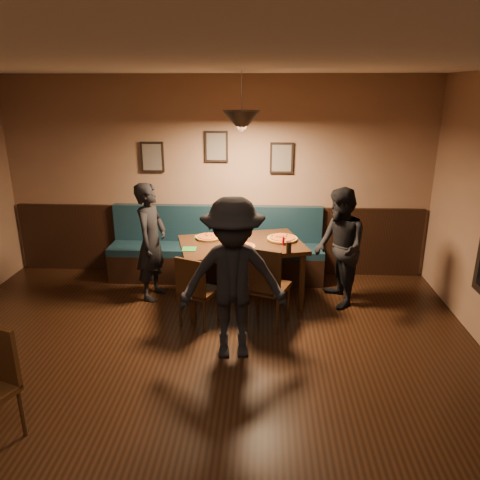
{
  "coord_description": "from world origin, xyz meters",
  "views": [
    {
      "loc": [
        0.66,
        -2.94,
        2.62
      ],
      "look_at": [
        0.4,
        2.11,
        0.95
      ],
      "focal_mm": 34.58,
      "sensor_mm": 36.0,
      "label": 1
    }
  ],
  "objects_px": {
    "chair_near_left": "(199,290)",
    "diner_front": "(233,280)",
    "booth_bench": "(216,246)",
    "soda_glass": "(289,247)",
    "tabasco_bottle": "(283,240)",
    "dining_table": "(241,273)",
    "chair_near_right": "(268,285)",
    "diner_right": "(339,248)",
    "diner_left": "(151,242)"
  },
  "relations": [
    {
      "from": "dining_table",
      "to": "diner_right",
      "type": "bearing_deg",
      "value": -14.31
    },
    {
      "from": "dining_table",
      "to": "soda_glass",
      "type": "xyz_separation_m",
      "value": [
        0.56,
        -0.33,
        0.47
      ]
    },
    {
      "from": "chair_near_right",
      "to": "soda_glass",
      "type": "height_order",
      "value": "chair_near_right"
    },
    {
      "from": "dining_table",
      "to": "soda_glass",
      "type": "distance_m",
      "value": 0.8
    },
    {
      "from": "diner_left",
      "to": "soda_glass",
      "type": "bearing_deg",
      "value": -92.95
    },
    {
      "from": "dining_table",
      "to": "soda_glass",
      "type": "bearing_deg",
      "value": -45.27
    },
    {
      "from": "chair_near_right",
      "to": "diner_right",
      "type": "bearing_deg",
      "value": 54.9
    },
    {
      "from": "diner_front",
      "to": "tabasco_bottle",
      "type": "relative_size",
      "value": 12.86
    },
    {
      "from": "dining_table",
      "to": "diner_left",
      "type": "distance_m",
      "value": 1.21
    },
    {
      "from": "diner_front",
      "to": "booth_bench",
      "type": "bearing_deg",
      "value": 94.38
    },
    {
      "from": "diner_right",
      "to": "diner_front",
      "type": "distance_m",
      "value": 1.75
    },
    {
      "from": "chair_near_left",
      "to": "chair_near_right",
      "type": "distance_m",
      "value": 0.79
    },
    {
      "from": "soda_glass",
      "to": "diner_front",
      "type": "bearing_deg",
      "value": -123.11
    },
    {
      "from": "dining_table",
      "to": "diner_front",
      "type": "bearing_deg",
      "value": -106.06
    },
    {
      "from": "dining_table",
      "to": "tabasco_bottle",
      "type": "bearing_deg",
      "value": -21.63
    },
    {
      "from": "dining_table",
      "to": "soda_glass",
      "type": "height_order",
      "value": "soda_glass"
    },
    {
      "from": "dining_table",
      "to": "diner_right",
      "type": "xyz_separation_m",
      "value": [
        1.2,
        0.01,
        0.35
      ]
    },
    {
      "from": "chair_near_left",
      "to": "diner_front",
      "type": "bearing_deg",
      "value": -32.08
    },
    {
      "from": "dining_table",
      "to": "diner_front",
      "type": "distance_m",
      "value": 1.3
    },
    {
      "from": "soda_glass",
      "to": "booth_bench",
      "type": "bearing_deg",
      "value": 131.99
    },
    {
      "from": "diner_front",
      "to": "diner_left",
      "type": "bearing_deg",
      "value": 124.02
    },
    {
      "from": "chair_near_left",
      "to": "tabasco_bottle",
      "type": "height_order",
      "value": "tabasco_bottle"
    },
    {
      "from": "diner_front",
      "to": "tabasco_bottle",
      "type": "bearing_deg",
      "value": 59.02
    },
    {
      "from": "booth_bench",
      "to": "diner_front",
      "type": "xyz_separation_m",
      "value": [
        0.37,
        -1.97,
        0.33
      ]
    },
    {
      "from": "diner_left",
      "to": "chair_near_right",
      "type": "bearing_deg",
      "value": -103.62
    },
    {
      "from": "chair_near_left",
      "to": "chair_near_right",
      "type": "xyz_separation_m",
      "value": [
        0.78,
        0.02,
        0.07
      ]
    },
    {
      "from": "diner_right",
      "to": "tabasco_bottle",
      "type": "distance_m",
      "value": 0.71
    },
    {
      "from": "dining_table",
      "to": "soda_glass",
      "type": "relative_size",
      "value": 10.99
    },
    {
      "from": "chair_near_left",
      "to": "tabasco_bottle",
      "type": "distance_m",
      "value": 1.19
    },
    {
      "from": "diner_left",
      "to": "tabasco_bottle",
      "type": "bearing_deg",
      "value": -84.38
    },
    {
      "from": "chair_near_right",
      "to": "diner_front",
      "type": "distance_m",
      "value": 0.81
    },
    {
      "from": "chair_near_right",
      "to": "tabasco_bottle",
      "type": "height_order",
      "value": "chair_near_right"
    },
    {
      "from": "booth_bench",
      "to": "dining_table",
      "type": "bearing_deg",
      "value": -61.73
    },
    {
      "from": "diner_right",
      "to": "diner_front",
      "type": "bearing_deg",
      "value": -54.05
    },
    {
      "from": "tabasco_bottle",
      "to": "diner_front",
      "type": "bearing_deg",
      "value": -114.59
    },
    {
      "from": "booth_bench",
      "to": "soda_glass",
      "type": "bearing_deg",
      "value": -48.01
    },
    {
      "from": "booth_bench",
      "to": "dining_table",
      "type": "xyz_separation_m",
      "value": [
        0.4,
        -0.74,
        -0.1
      ]
    },
    {
      "from": "booth_bench",
      "to": "chair_near_left",
      "type": "bearing_deg",
      "value": -92.63
    },
    {
      "from": "dining_table",
      "to": "chair_near_left",
      "type": "distance_m",
      "value": 0.75
    },
    {
      "from": "chair_near_left",
      "to": "diner_right",
      "type": "distance_m",
      "value": 1.8
    },
    {
      "from": "booth_bench",
      "to": "soda_glass",
      "type": "height_order",
      "value": "booth_bench"
    },
    {
      "from": "soda_glass",
      "to": "tabasco_bottle",
      "type": "bearing_deg",
      "value": 100.83
    },
    {
      "from": "booth_bench",
      "to": "chair_near_right",
      "type": "distance_m",
      "value": 1.5
    },
    {
      "from": "tabasco_bottle",
      "to": "dining_table",
      "type": "bearing_deg",
      "value": 173.37
    },
    {
      "from": "chair_near_left",
      "to": "diner_right",
      "type": "bearing_deg",
      "value": 43.57
    },
    {
      "from": "chair_near_left",
      "to": "soda_glass",
      "type": "height_order",
      "value": "soda_glass"
    },
    {
      "from": "booth_bench",
      "to": "chair_near_right",
      "type": "height_order",
      "value": "booth_bench"
    },
    {
      "from": "chair_near_right",
      "to": "soda_glass",
      "type": "xyz_separation_m",
      "value": [
        0.24,
        0.25,
        0.37
      ]
    },
    {
      "from": "diner_left",
      "to": "diner_front",
      "type": "height_order",
      "value": "diner_front"
    },
    {
      "from": "diner_right",
      "to": "tabasco_bottle",
      "type": "bearing_deg",
      "value": -93.33
    }
  ]
}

